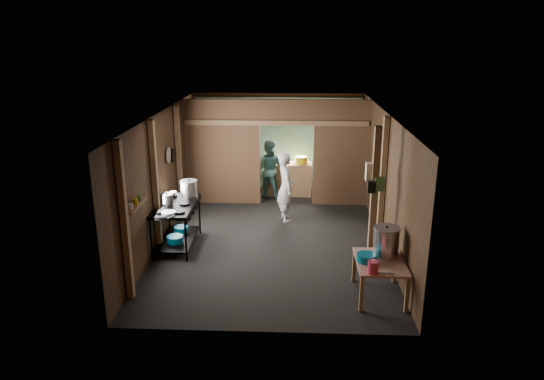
{
  "coord_description": "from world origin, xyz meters",
  "views": [
    {
      "loc": [
        0.42,
        -9.7,
        4.09
      ],
      "look_at": [
        0.0,
        -0.2,
        1.1
      ],
      "focal_mm": 32.93,
      "sensor_mm": 36.0,
      "label": 1
    }
  ],
  "objects_px": {
    "cook": "(286,187)",
    "gas_range": "(177,225)",
    "yellow_tub": "(301,160)",
    "stock_pot": "(386,242)",
    "prep_table": "(379,279)",
    "pink_bucket": "(373,267)",
    "stove_pot_large": "(189,189)"
  },
  "relations": [
    {
      "from": "stock_pot",
      "to": "stove_pot_large",
      "type": "bearing_deg",
      "value": 149.75
    },
    {
      "from": "gas_range",
      "to": "stock_pot",
      "type": "relative_size",
      "value": 2.98
    },
    {
      "from": "prep_table",
      "to": "pink_bucket",
      "type": "bearing_deg",
      "value": -113.43
    },
    {
      "from": "gas_range",
      "to": "yellow_tub",
      "type": "distance_m",
      "value": 4.34
    },
    {
      "from": "pink_bucket",
      "to": "cook",
      "type": "height_order",
      "value": "cook"
    },
    {
      "from": "gas_range",
      "to": "stock_pot",
      "type": "distance_m",
      "value": 4.17
    },
    {
      "from": "cook",
      "to": "gas_range",
      "type": "bearing_deg",
      "value": 112.47
    },
    {
      "from": "stock_pot",
      "to": "pink_bucket",
      "type": "xyz_separation_m",
      "value": [
        -0.3,
        -0.66,
        -0.14
      ]
    },
    {
      "from": "prep_table",
      "to": "stock_pot",
      "type": "distance_m",
      "value": 0.6
    },
    {
      "from": "prep_table",
      "to": "stove_pot_large",
      "type": "bearing_deg",
      "value": 146.34
    },
    {
      "from": "stove_pot_large",
      "to": "pink_bucket",
      "type": "xyz_separation_m",
      "value": [
        3.35,
        -2.79,
        -0.33
      ]
    },
    {
      "from": "prep_table",
      "to": "stock_pot",
      "type": "xyz_separation_m",
      "value": [
        0.11,
        0.23,
        0.54
      ]
    },
    {
      "from": "gas_range",
      "to": "pink_bucket",
      "type": "height_order",
      "value": "gas_range"
    },
    {
      "from": "gas_range",
      "to": "prep_table",
      "type": "xyz_separation_m",
      "value": [
        3.71,
        -1.83,
        -0.14
      ]
    },
    {
      "from": "yellow_tub",
      "to": "cook",
      "type": "height_order",
      "value": "cook"
    },
    {
      "from": "gas_range",
      "to": "yellow_tub",
      "type": "relative_size",
      "value": 4.64
    },
    {
      "from": "pink_bucket",
      "to": "stove_pot_large",
      "type": "bearing_deg",
      "value": 140.27
    },
    {
      "from": "stove_pot_large",
      "to": "yellow_tub",
      "type": "height_order",
      "value": "stove_pot_large"
    },
    {
      "from": "gas_range",
      "to": "pink_bucket",
      "type": "distance_m",
      "value": 4.19
    },
    {
      "from": "stock_pot",
      "to": "cook",
      "type": "bearing_deg",
      "value": 118.02
    },
    {
      "from": "gas_range",
      "to": "yellow_tub",
      "type": "xyz_separation_m",
      "value": [
        2.51,
        3.51,
        0.49
      ]
    },
    {
      "from": "gas_range",
      "to": "pink_bucket",
      "type": "relative_size",
      "value": 7.7
    },
    {
      "from": "cook",
      "to": "yellow_tub",
      "type": "bearing_deg",
      "value": -24.71
    },
    {
      "from": "yellow_tub",
      "to": "stock_pot",
      "type": "bearing_deg",
      "value": -75.54
    },
    {
      "from": "prep_table",
      "to": "cook",
      "type": "relative_size",
      "value": 0.67
    },
    {
      "from": "gas_range",
      "to": "yellow_tub",
      "type": "bearing_deg",
      "value": 54.45
    },
    {
      "from": "gas_range",
      "to": "stove_pot_large",
      "type": "bearing_deg",
      "value": 72.18
    },
    {
      "from": "gas_range",
      "to": "cook",
      "type": "relative_size",
      "value": 0.96
    },
    {
      "from": "stove_pot_large",
      "to": "stock_pot",
      "type": "relative_size",
      "value": 0.7
    },
    {
      "from": "stock_pot",
      "to": "cook",
      "type": "distance_m",
      "value": 3.59
    },
    {
      "from": "cook",
      "to": "prep_table",
      "type": "bearing_deg",
      "value": -169.0
    },
    {
      "from": "pink_bucket",
      "to": "cook",
      "type": "bearing_deg",
      "value": 109.94
    }
  ]
}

